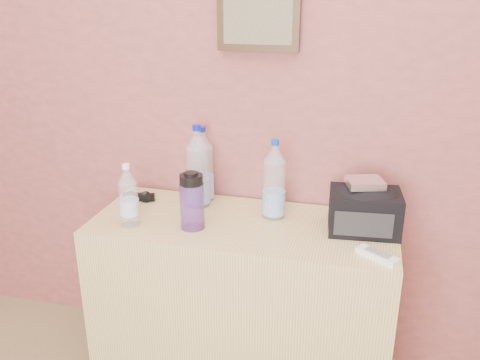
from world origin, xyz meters
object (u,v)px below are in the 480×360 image
at_px(pet_large_b, 203,168).
at_px(pet_large_c, 274,184).
at_px(sunglasses, 139,197).
at_px(foil_packet, 365,183).
at_px(nalgene_bottle, 192,201).
at_px(ac_remote, 378,256).
at_px(pet_small, 129,199).
at_px(dresser, 243,303).
at_px(pet_large_a, 198,171).
at_px(toiletry_bag, 365,209).

height_order(pet_large_b, pet_large_c, pet_large_b).
relative_size(sunglasses, foil_packet, 1.06).
height_order(nalgene_bottle, ac_remote, nalgene_bottle).
bearing_deg(nalgene_bottle, pet_small, -170.89).
bearing_deg(sunglasses, dresser, -23.20).
bearing_deg(ac_remote, pet_large_b, -171.03).
height_order(pet_large_a, toiletry_bag, pet_large_a).
bearing_deg(ac_remote, pet_small, -147.74).
bearing_deg(pet_large_c, foil_packet, -5.38).
xyz_separation_m(dresser, pet_large_a, (-0.21, 0.11, 0.49)).
bearing_deg(pet_large_c, toiletry_bag, -6.29).
relative_size(pet_large_a, sunglasses, 2.55).
height_order(dresser, pet_small, pet_small).
bearing_deg(pet_small, pet_large_a, 52.48).
bearing_deg(pet_large_c, dresser, -141.39).
bearing_deg(toiletry_bag, foil_packet, 135.11).
xyz_separation_m(pet_large_a, toiletry_bag, (0.63, -0.07, -0.06)).
bearing_deg(dresser, nalgene_bottle, -152.64).
height_order(pet_large_b, pet_small, pet_large_b).
bearing_deg(toiletry_bag, pet_large_a, 168.27).
distance_m(nalgene_bottle, toiletry_bag, 0.60).
distance_m(sunglasses, ac_remote, 0.96).
bearing_deg(ac_remote, dresser, -163.26).
distance_m(dresser, nalgene_bottle, 0.48).
height_order(pet_large_b, sunglasses, pet_large_b).
distance_m(ac_remote, foil_packet, 0.27).
bearing_deg(pet_large_b, pet_large_c, -17.07).
bearing_deg(pet_small, ac_remote, -2.03).
bearing_deg(dresser, foil_packet, 6.61).
distance_m(toiletry_bag, foil_packet, 0.09).
distance_m(pet_large_a, foil_packet, 0.63).
bearing_deg(toiletry_bag, nalgene_bottle, -173.09).
bearing_deg(pet_large_a, ac_remote, -21.21).
bearing_deg(pet_large_b, ac_remote, -25.32).
distance_m(pet_large_b, ac_remote, 0.77).
distance_m(pet_large_a, pet_large_c, 0.31).
bearing_deg(foil_packet, toiletry_bag, -39.65).
xyz_separation_m(pet_large_b, pet_small, (-0.18, -0.29, -0.03)).
relative_size(toiletry_bag, foil_packet, 2.01).
xyz_separation_m(ac_remote, toiletry_bag, (-0.05, 0.19, 0.07)).
height_order(dresser, sunglasses, sunglasses).
xyz_separation_m(pet_large_c, ac_remote, (0.38, -0.23, -0.12)).
relative_size(pet_large_a, ac_remote, 2.31).
distance_m(ac_remote, toiletry_bag, 0.21).
xyz_separation_m(pet_large_c, pet_small, (-0.49, -0.20, -0.03)).
distance_m(pet_small, toiletry_bag, 0.83).
bearing_deg(nalgene_bottle, foil_packet, 12.85).
xyz_separation_m(dresser, foil_packet, (0.42, 0.05, 0.52)).
height_order(toiletry_bag, foil_packet, foil_packet).
relative_size(pet_large_c, toiletry_bag, 1.24).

